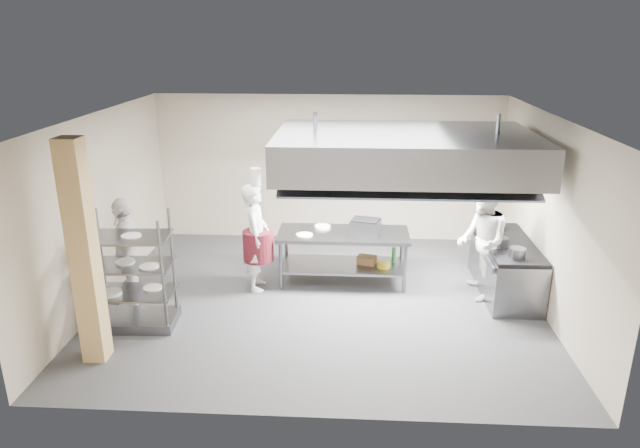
# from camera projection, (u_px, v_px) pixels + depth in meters

# --- Properties ---
(floor) EXTENTS (7.00, 7.00, 0.00)m
(floor) POSITION_uv_depth(u_px,v_px,m) (320.00, 300.00, 9.36)
(floor) COLOR #323235
(floor) RESTS_ON ground
(ceiling) EXTENTS (7.00, 7.00, 0.00)m
(ceiling) POSITION_uv_depth(u_px,v_px,m) (320.00, 116.00, 8.39)
(ceiling) COLOR silver
(ceiling) RESTS_ON wall_back
(wall_back) EXTENTS (7.00, 0.00, 7.00)m
(wall_back) POSITION_uv_depth(u_px,v_px,m) (328.00, 169.00, 11.71)
(wall_back) COLOR #B7A791
(wall_back) RESTS_ON ground
(wall_left) EXTENTS (0.00, 6.00, 6.00)m
(wall_left) POSITION_uv_depth(u_px,v_px,m) (101.00, 209.00, 9.07)
(wall_left) COLOR #B7A791
(wall_left) RESTS_ON ground
(wall_right) EXTENTS (0.00, 6.00, 6.00)m
(wall_right) POSITION_uv_depth(u_px,v_px,m) (549.00, 217.00, 8.69)
(wall_right) COLOR #B7A791
(wall_right) RESTS_ON ground
(column) EXTENTS (0.30, 0.30, 3.00)m
(column) POSITION_uv_depth(u_px,v_px,m) (84.00, 254.00, 7.24)
(column) COLOR tan
(column) RESTS_ON floor
(exhaust_hood) EXTENTS (4.00, 2.50, 0.60)m
(exhaust_hood) POSITION_uv_depth(u_px,v_px,m) (405.00, 152.00, 8.89)
(exhaust_hood) COLOR slate
(exhaust_hood) RESTS_ON ceiling
(hood_strip_a) EXTENTS (1.60, 0.12, 0.04)m
(hood_strip_a) POSITION_uv_depth(u_px,v_px,m) (347.00, 171.00, 9.05)
(hood_strip_a) COLOR white
(hood_strip_a) RESTS_ON exhaust_hood
(hood_strip_b) EXTENTS (1.60, 0.12, 0.04)m
(hood_strip_b) POSITION_uv_depth(u_px,v_px,m) (461.00, 173.00, 8.95)
(hood_strip_b) COLOR white
(hood_strip_b) RESTS_ON exhaust_hood
(wall_shelf) EXTENTS (1.50, 0.28, 0.04)m
(wall_shelf) POSITION_uv_depth(u_px,v_px,m) (417.00, 172.00, 11.46)
(wall_shelf) COLOR slate
(wall_shelf) RESTS_ON wall_back
(island) EXTENTS (2.25, 0.95, 0.91)m
(island) POSITION_uv_depth(u_px,v_px,m) (343.00, 257.00, 9.92)
(island) COLOR gray
(island) RESTS_ON floor
(island_worktop) EXTENTS (2.25, 0.95, 0.06)m
(island_worktop) POSITION_uv_depth(u_px,v_px,m) (343.00, 234.00, 9.78)
(island_worktop) COLOR slate
(island_worktop) RESTS_ON island
(island_undershelf) EXTENTS (2.07, 0.85, 0.04)m
(island_undershelf) POSITION_uv_depth(u_px,v_px,m) (343.00, 265.00, 9.97)
(island_undershelf) COLOR slate
(island_undershelf) RESTS_ON island
(pass_rack) EXTENTS (1.20, 0.74, 1.74)m
(pass_rack) POSITION_uv_depth(u_px,v_px,m) (132.00, 271.00, 8.30)
(pass_rack) COLOR slate
(pass_rack) RESTS_ON floor
(cooking_range) EXTENTS (0.80, 2.00, 0.84)m
(cooking_range) POSITION_uv_depth(u_px,v_px,m) (505.00, 269.00, 9.53)
(cooking_range) COLOR gray
(cooking_range) RESTS_ON floor
(range_top) EXTENTS (0.78, 1.96, 0.06)m
(range_top) POSITION_uv_depth(u_px,v_px,m) (508.00, 243.00, 9.39)
(range_top) COLOR black
(range_top) RESTS_ON cooking_range
(chef_head) EXTENTS (0.49, 0.70, 1.84)m
(chef_head) POSITION_uv_depth(u_px,v_px,m) (256.00, 237.00, 9.52)
(chef_head) COLOR silver
(chef_head) RESTS_ON floor
(chef_line) EXTENTS (0.75, 0.95, 1.93)m
(chef_line) POSITION_uv_depth(u_px,v_px,m) (482.00, 241.00, 9.20)
(chef_line) COLOR white
(chef_line) RESTS_ON floor
(chef_plating) EXTENTS (0.77, 1.14, 1.81)m
(chef_plating) POSITION_uv_depth(u_px,v_px,m) (127.00, 253.00, 8.90)
(chef_plating) COLOR silver
(chef_plating) RESTS_ON floor
(griddle) EXTENTS (0.56, 0.48, 0.24)m
(griddle) POSITION_uv_depth(u_px,v_px,m) (365.00, 227.00, 9.67)
(griddle) COLOR slate
(griddle) RESTS_ON island_worktop
(wicker_basket) EXTENTS (0.37, 0.30, 0.14)m
(wicker_basket) POSITION_uv_depth(u_px,v_px,m) (367.00, 260.00, 9.97)
(wicker_basket) COLOR olive
(wicker_basket) RESTS_ON island_undershelf
(stockpot) EXTENTS (0.23, 0.23, 0.16)m
(stockpot) POSITION_uv_depth(u_px,v_px,m) (501.00, 242.00, 9.12)
(stockpot) COLOR gray
(stockpot) RESTS_ON range_top
(plate_stack) EXTENTS (0.28, 0.28, 0.05)m
(plate_stack) POSITION_uv_depth(u_px,v_px,m) (134.00, 291.00, 8.40)
(plate_stack) COLOR silver
(plate_stack) RESTS_ON pass_rack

